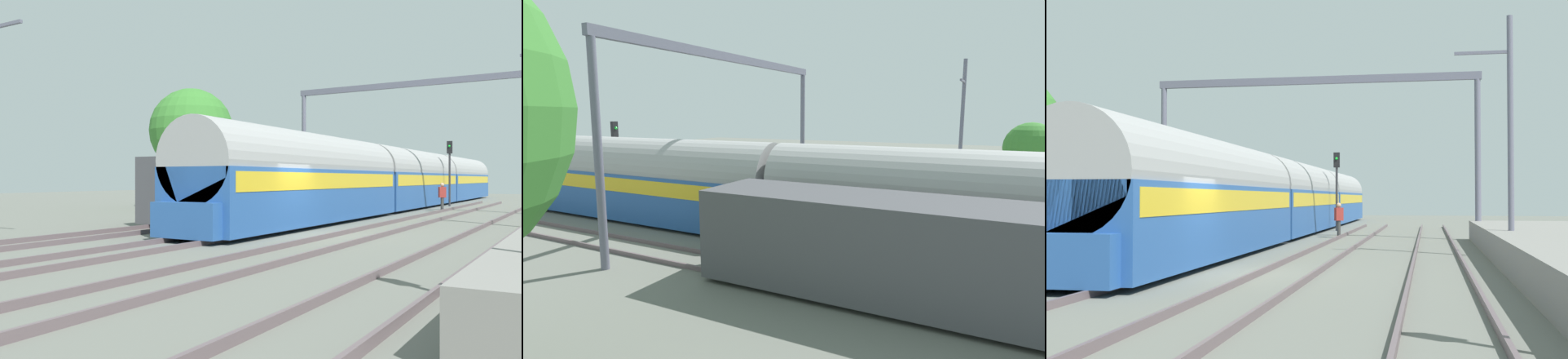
% 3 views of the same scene
% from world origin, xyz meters
% --- Properties ---
extents(ground, '(120.00, 120.00, 0.00)m').
position_xyz_m(ground, '(0.00, 0.00, 0.00)').
color(ground, slate).
extents(track_west, '(1.52, 60.00, 0.16)m').
position_xyz_m(track_west, '(-1.90, 0.00, 0.08)').
color(track_west, '#625256').
rests_on(track_west, ground).
extents(track_east, '(1.52, 60.00, 0.16)m').
position_xyz_m(track_east, '(1.90, 0.00, 0.08)').
color(track_east, '#625256').
rests_on(track_east, ground).
extents(track_far_east, '(1.52, 60.00, 0.16)m').
position_xyz_m(track_far_east, '(5.71, 0.00, 0.08)').
color(track_far_east, '#625256').
rests_on(track_far_east, ground).
extents(passenger_train, '(2.93, 49.20, 3.82)m').
position_xyz_m(passenger_train, '(-1.90, 20.05, 1.97)').
color(passenger_train, '#28569E').
rests_on(passenger_train, ground).
extents(freight_car, '(2.80, 13.00, 2.70)m').
position_xyz_m(freight_car, '(-5.71, 5.28, 1.47)').
color(freight_car, '#47474C').
rests_on(freight_car, ground).
extents(person_crossing, '(0.47, 0.42, 1.73)m').
position_xyz_m(person_crossing, '(1.06, 16.30, 1.03)').
color(person_crossing, '#373737').
rests_on(person_crossing, ground).
extents(railway_signal_far, '(0.36, 0.30, 4.70)m').
position_xyz_m(railway_signal_far, '(0.01, 23.39, 3.03)').
color(railway_signal_far, '#2D2D33').
rests_on(railway_signal_far, ground).
extents(catenary_gantry, '(15.82, 0.28, 7.86)m').
position_xyz_m(catenary_gantry, '(0.00, 15.32, 5.86)').
color(catenary_gantry, slate).
rests_on(catenary_gantry, ground).
extents(catenary_pole_east_mid, '(1.90, 0.20, 8.00)m').
position_xyz_m(catenary_pole_east_mid, '(8.06, 6.00, 4.15)').
color(catenary_pole_east_mid, slate).
rests_on(catenary_pole_east_mid, ground).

